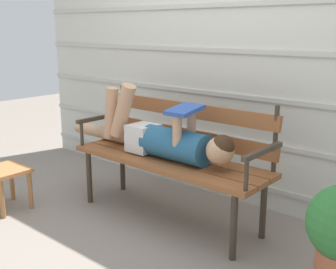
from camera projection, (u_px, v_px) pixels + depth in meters
ground_plane at (159, 222)px, 3.16m from camera, size 12.00×12.00×0.00m
house_siding at (222, 50)px, 3.43m from camera, size 4.48×0.08×2.47m
park_bench at (174, 151)px, 3.16m from camera, size 1.58×0.50×0.93m
reclining_person at (161, 137)px, 3.13m from camera, size 1.68×0.26×0.53m
footstool at (6, 177)px, 3.35m from camera, size 0.35×0.30×0.34m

